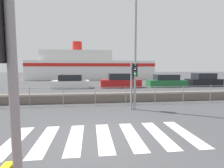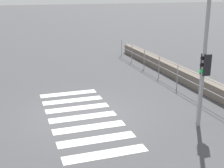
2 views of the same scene
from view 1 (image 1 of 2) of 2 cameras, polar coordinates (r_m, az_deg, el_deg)
The scene contains 12 objects.
ground_plane at distance 5.79m, azimuth -4.12°, elevation -16.95°, with size 160.00×160.00×0.00m, color #424244.
crosswalk at distance 5.80m, azimuth -2.60°, elevation -16.87°, with size 5.85×2.40×0.01m.
seawall at distance 11.25m, azimuth -5.62°, elevation -4.43°, with size 20.44×0.55×0.57m.
harbor_fence at distance 10.32m, azimuth -5.52°, elevation -2.87°, with size 18.44×0.04×1.09m.
traffic_light_near at distance 2.16m, azimuth -32.06°, elevation 2.23°, with size 0.34×0.32×2.92m.
traffic_light_far at distance 9.17m, azimuth 7.07°, elevation 2.67°, with size 0.34×0.32×2.41m.
streetlamp at distance 9.13m, azimuth 8.05°, elevation 18.06°, with size 0.32×1.23×6.89m.
ferry_boat at distance 34.77m, azimuth -7.55°, elevation 5.48°, with size 23.00×7.61×7.13m.
parked_car_white at distance 19.49m, azimuth -13.33°, elevation 0.57°, with size 3.97×1.90×1.43m.
parked_car_red at distance 19.65m, azimuth 2.75°, elevation 0.89°, with size 4.46×1.84×1.55m.
parked_car_green at distance 21.24m, azimuth 17.26°, elevation 0.83°, with size 4.39×1.76×1.41m.
parked_car_black at distance 23.55m, azimuth 27.71°, elevation 1.02°, with size 3.88×1.79×1.54m.
Camera 1 is at (-0.26, -5.35, 2.20)m, focal length 28.00 mm.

